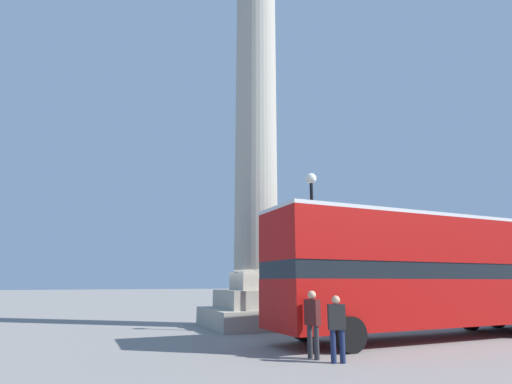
{
  "coord_description": "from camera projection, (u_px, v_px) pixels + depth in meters",
  "views": [
    {
      "loc": [
        -6.99,
        -17.52,
        1.97
      ],
      "look_at": [
        0.0,
        0.0,
        6.22
      ],
      "focal_mm": 28.0,
      "sensor_mm": 36.0,
      "label": 1
    }
  ],
  "objects": [
    {
      "name": "bus_a",
      "position": [
        417.0,
        270.0,
        14.47
      ],
      "size": [
        11.48,
        3.12,
        4.32
      ],
      "rotation": [
        0.0,
        0.0,
        0.03
      ],
      "color": "#A80F0C",
      "rests_on": "ground_plane"
    },
    {
      "name": "pedestrian_near_lamp",
      "position": [
        312.0,
        320.0,
        10.59
      ],
      "size": [
        0.29,
        0.49,
        1.74
      ],
      "rotation": [
        0.0,
        0.0,
        1.82
      ],
      "color": "#28282D",
      "rests_on": "ground_plane"
    },
    {
      "name": "monument_column",
      "position": [
        256.0,
        112.0,
        20.25
      ],
      "size": [
        4.43,
        4.43,
        24.05
      ],
      "color": "#A39E8E",
      "rests_on": "ground_plane"
    },
    {
      "name": "ground_plane",
      "position": [
        256.0,
        327.0,
        17.96
      ],
      "size": [
        200.0,
        200.0,
        0.0
      ],
      "primitive_type": "plane",
      "color": "gray"
    },
    {
      "name": "equestrian_statue",
      "position": [
        351.0,
        287.0,
        26.12
      ],
      "size": [
        3.77,
        2.8,
        5.95
      ],
      "rotation": [
        0.0,
        0.0,
        -0.06
      ],
      "color": "#A39E8E",
      "rests_on": "ground_plane"
    },
    {
      "name": "street_lamp",
      "position": [
        313.0,
        236.0,
        16.25
      ],
      "size": [
        0.46,
        0.46,
        6.45
      ],
      "color": "black",
      "rests_on": "ground_plane"
    },
    {
      "name": "pedestrian_by_plinth",
      "position": [
        337.0,
        325.0,
        10.05
      ],
      "size": [
        0.46,
        0.29,
        1.62
      ],
      "rotation": [
        0.0,
        0.0,
        2.83
      ],
      "color": "#192347",
      "rests_on": "ground_plane"
    }
  ]
}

